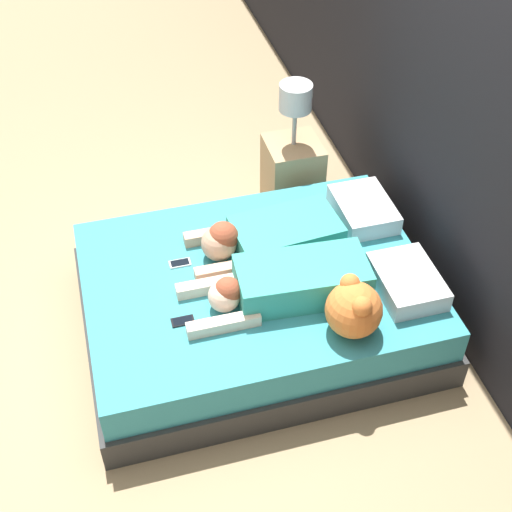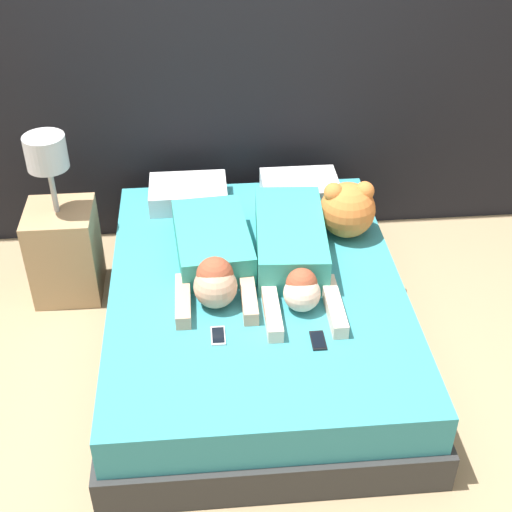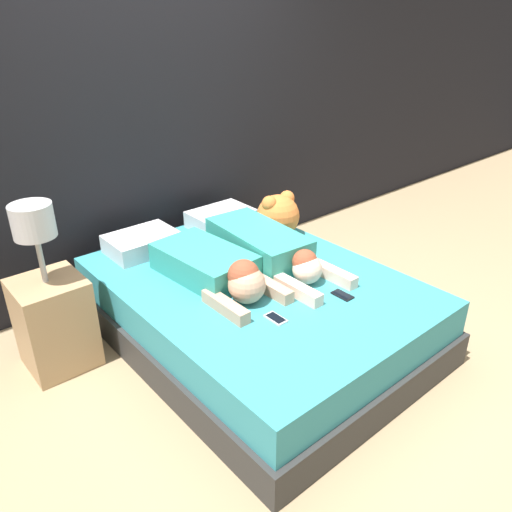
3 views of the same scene
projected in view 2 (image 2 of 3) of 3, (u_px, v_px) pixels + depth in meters
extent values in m
plane|color=#9E8460|center=(256.00, 343.00, 3.80)|extent=(12.00, 12.00, 0.00)
cube|color=black|center=(238.00, 30.00, 3.97)|extent=(12.00, 0.06, 2.60)
cube|color=#2D2D2D|center=(256.00, 328.00, 3.74)|extent=(1.51, 2.00, 0.20)
cube|color=teal|center=(256.00, 297.00, 3.62)|extent=(1.45, 1.94, 0.22)
cube|color=silver|center=(188.00, 193.00, 4.13)|extent=(0.44, 0.32, 0.12)
cube|color=silver|center=(300.00, 188.00, 4.17)|extent=(0.44, 0.32, 0.12)
cube|color=teal|center=(212.00, 242.00, 3.69)|extent=(0.42, 0.65, 0.17)
sphere|color=tan|center=(215.00, 286.00, 3.35)|extent=(0.21, 0.21, 0.21)
sphere|color=#99472D|center=(215.00, 275.00, 3.34)|extent=(0.18, 0.18, 0.18)
cube|color=tan|center=(183.00, 301.00, 3.37)|extent=(0.07, 0.34, 0.07)
cube|color=tan|center=(249.00, 297.00, 3.39)|extent=(0.07, 0.34, 0.07)
cube|color=teal|center=(290.00, 239.00, 3.68)|extent=(0.39, 0.74, 0.20)
sphere|color=beige|center=(302.00, 293.00, 3.33)|extent=(0.18, 0.18, 0.18)
sphere|color=#99472D|center=(302.00, 284.00, 3.33)|extent=(0.15, 0.15, 0.15)
cube|color=beige|center=(272.00, 309.00, 3.32)|extent=(0.07, 0.40, 0.07)
cube|color=beige|center=(334.00, 306.00, 3.34)|extent=(0.07, 0.40, 0.07)
cube|color=silver|center=(218.00, 336.00, 3.22)|extent=(0.06, 0.12, 0.01)
cube|color=black|center=(218.00, 335.00, 3.21)|extent=(0.05, 0.10, 0.00)
cube|color=black|center=(318.00, 341.00, 3.19)|extent=(0.06, 0.12, 0.01)
cube|color=black|center=(318.00, 340.00, 3.19)|extent=(0.05, 0.10, 0.00)
sphere|color=orange|center=(347.00, 210.00, 3.81)|extent=(0.30, 0.30, 0.30)
sphere|color=orange|center=(334.00, 193.00, 3.74)|extent=(0.11, 0.11, 0.11)
sphere|color=orange|center=(364.00, 191.00, 3.75)|extent=(0.11, 0.11, 0.11)
cube|color=tan|center=(65.00, 252.00, 4.01)|extent=(0.37, 0.37, 0.54)
cylinder|color=#999999|center=(53.00, 190.00, 3.78)|extent=(0.03, 0.03, 0.27)
cylinder|color=#B2B2B7|center=(46.00, 152.00, 3.65)|extent=(0.22, 0.22, 0.18)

